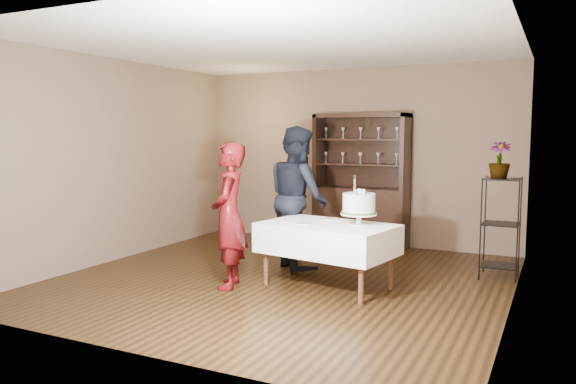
# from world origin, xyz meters

# --- Properties ---
(floor) EXTENTS (5.00, 5.00, 0.00)m
(floor) POSITION_xyz_m (0.00, 0.00, 0.00)
(floor) COLOR black
(floor) RESTS_ON ground
(ceiling) EXTENTS (5.00, 5.00, 0.00)m
(ceiling) POSITION_xyz_m (0.00, 0.00, 2.70)
(ceiling) COLOR white
(ceiling) RESTS_ON back_wall
(back_wall) EXTENTS (5.00, 0.02, 2.70)m
(back_wall) POSITION_xyz_m (0.00, 2.50, 1.35)
(back_wall) COLOR brown
(back_wall) RESTS_ON floor
(wall_left) EXTENTS (0.02, 5.00, 2.70)m
(wall_left) POSITION_xyz_m (-2.50, 0.00, 1.35)
(wall_left) COLOR brown
(wall_left) RESTS_ON floor
(wall_right) EXTENTS (0.02, 5.00, 2.70)m
(wall_right) POSITION_xyz_m (2.50, 0.00, 1.35)
(wall_right) COLOR brown
(wall_right) RESTS_ON floor
(china_hutch) EXTENTS (1.40, 0.48, 2.00)m
(china_hutch) POSITION_xyz_m (0.20, 2.25, 0.66)
(china_hutch) COLOR black
(china_hutch) RESTS_ON floor
(plant_etagere) EXTENTS (0.42, 0.42, 1.20)m
(plant_etagere) POSITION_xyz_m (2.28, 1.20, 0.65)
(plant_etagere) COLOR black
(plant_etagere) RESTS_ON floor
(cake_table) EXTENTS (1.57, 1.12, 0.71)m
(cake_table) POSITION_xyz_m (0.59, -0.07, 0.55)
(cake_table) COLOR white
(cake_table) RESTS_ON floor
(woman) EXTENTS (0.58, 0.69, 1.62)m
(woman) POSITION_xyz_m (-0.40, -0.53, 0.81)
(woman) COLOR #32040F
(woman) RESTS_ON floor
(man) EXTENTS (1.11, 1.10, 1.81)m
(man) POSITION_xyz_m (-0.10, 0.65, 0.90)
(man) COLOR black
(man) RESTS_ON floor
(cake) EXTENTS (0.40, 0.40, 0.55)m
(cake) POSITION_xyz_m (0.92, 0.02, 0.93)
(cake) COLOR silver
(cake) RESTS_ON cake_table
(plate_near) EXTENTS (0.24, 0.24, 0.01)m
(plate_near) POSITION_xyz_m (0.37, -0.22, 0.72)
(plate_near) COLOR silver
(plate_near) RESTS_ON cake_table
(plate_far) EXTENTS (0.22, 0.22, 0.01)m
(plate_far) POSITION_xyz_m (0.52, 0.23, 0.72)
(plate_far) COLOR silver
(plate_far) RESTS_ON cake_table
(potted_plant) EXTENTS (0.25, 0.25, 0.43)m
(potted_plant) POSITION_xyz_m (2.24, 1.16, 1.40)
(potted_plant) COLOR #4A6831
(potted_plant) RESTS_ON plant_etagere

